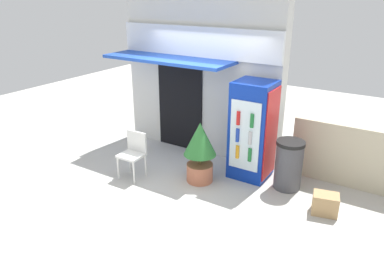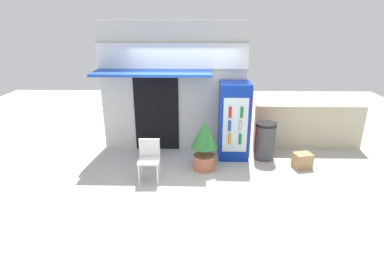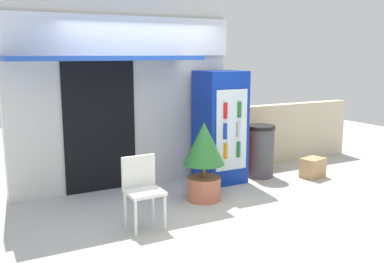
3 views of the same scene
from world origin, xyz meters
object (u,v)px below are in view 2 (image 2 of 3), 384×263
Objects in this scene: drink_cooler at (234,121)px; trash_bin at (265,141)px; potted_plant_near_shop at (204,142)px; plastic_chair at (149,157)px; cardboard_box at (302,160)px.

drink_cooler is 2.04× the size of trash_bin.
drink_cooler is 1.00m from potted_plant_near_shop.
plastic_chair is at bearing -156.64° from potted_plant_near_shop.
plastic_chair is 0.97× the size of trash_bin.
plastic_chair is at bearing -156.91° from trash_bin.
potted_plant_near_shop is 2.22m from cardboard_box.
trash_bin is at bearing 23.09° from plastic_chair.
cardboard_box is at bearing -31.45° from trash_bin.
cardboard_box is (3.28, 0.62, -0.34)m from plastic_chair.
potted_plant_near_shop reaches higher than trash_bin.
drink_cooler is 0.86m from trash_bin.
plastic_chair reaches higher than cardboard_box.
potted_plant_near_shop is 2.94× the size of cardboard_box.
potted_plant_near_shop reaches higher than plastic_chair.
drink_cooler is at bearing 44.87° from potted_plant_near_shop.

